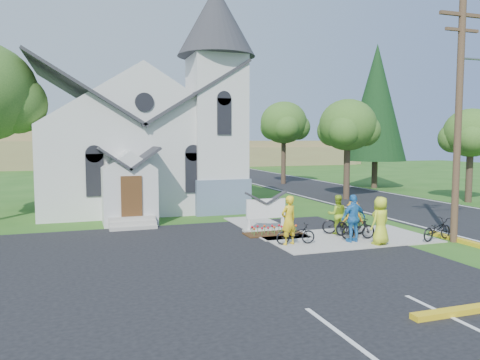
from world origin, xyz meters
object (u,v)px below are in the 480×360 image
object	(u,v)px
bike_3	(358,229)
bike_0	(296,234)
cyclist_1	(337,214)
cyclist_3	(353,218)
cyclist_4	(380,221)
bike_4	(437,229)
bike_2	(344,223)
utility_pole	(460,111)
church_sign	(266,209)
bike_1	(351,224)
cyclist_0	(289,220)
cyclist_2	(354,218)

from	to	relation	value
bike_3	bike_0	bearing A→B (deg)	93.79
bike_3	cyclist_1	bearing A→B (deg)	14.20
cyclist_3	cyclist_4	xyz separation A→B (m)	(0.02, -1.95, 0.20)
cyclist_3	bike_4	xyz separation A→B (m)	(2.73, -2.06, -0.30)
bike_0	bike_2	world-z (taller)	bike_2
bike_0	cyclist_3	bearing A→B (deg)	-68.54
bike_0	bike_4	bearing A→B (deg)	-94.97
bike_0	bike_4	distance (m)	6.02
utility_pole	cyclist_4	world-z (taller)	utility_pole
cyclist_1	bike_3	distance (m)	1.41
bike_0	bike_2	distance (m)	3.12
bike_4	church_sign	bearing A→B (deg)	38.98
church_sign	bike_3	size ratio (longest dim) A/B	1.43
bike_1	cyclist_4	world-z (taller)	cyclist_4
bike_4	bike_3	bearing A→B (deg)	53.81
cyclist_3	bike_4	bearing A→B (deg)	149.63
church_sign	cyclist_0	world-z (taller)	cyclist_0
bike_2	bike_4	bearing A→B (deg)	-106.15
bike_0	bike_3	bearing A→B (deg)	-83.80
church_sign	bike_1	bearing A→B (deg)	-36.83
church_sign	bike_4	bearing A→B (deg)	-36.71
utility_pole	cyclist_4	distance (m)	5.55
cyclist_1	cyclist_4	xyz separation A→B (m)	(0.53, -2.43, 0.09)
church_sign	bike_3	world-z (taller)	church_sign
cyclist_4	bike_4	world-z (taller)	cyclist_4
bike_0	bike_2	size ratio (longest dim) A/B	0.84
utility_pole	cyclist_3	size ratio (longest dim) A/B	6.58
utility_pole	bike_0	world-z (taller)	utility_pole
bike_2	cyclist_3	distance (m)	0.49
bike_2	cyclist_4	bearing A→B (deg)	-150.44
church_sign	bike_2	size ratio (longest dim) A/B	1.15
utility_pole	bike_2	distance (m)	6.64
cyclist_0	bike_3	size ratio (longest dim) A/B	1.29
cyclist_3	bike_3	size ratio (longest dim) A/B	0.99
cyclist_4	church_sign	bearing A→B (deg)	-71.66
utility_pole	bike_1	xyz separation A→B (m)	(-3.47, 2.38, -4.86)
utility_pole	bike_1	size ratio (longest dim) A/B	6.08
cyclist_3	cyclist_4	bearing A→B (deg)	97.48
cyclist_3	bike_4	size ratio (longest dim) A/B	0.86
church_sign	cyclist_2	bearing A→B (deg)	-55.39
cyclist_1	bike_4	size ratio (longest dim) A/B	0.99
cyclist_0	bike_4	xyz separation A→B (m)	(6.18, -1.28, -0.52)
cyclist_0	bike_0	bearing A→B (deg)	157.58
cyclist_0	cyclist_2	world-z (taller)	cyclist_0
bike_0	utility_pole	bearing A→B (deg)	-96.29
bike_1	church_sign	bearing A→B (deg)	46.09
bike_0	cyclist_4	xyz separation A→B (m)	(3.19, -1.14, 0.54)
bike_0	bike_1	size ratio (longest dim) A/B	0.97
bike_3	church_sign	bearing A→B (deg)	46.79
bike_2	utility_pole	bearing A→B (deg)	-103.87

